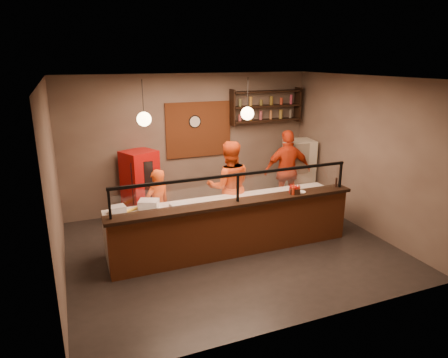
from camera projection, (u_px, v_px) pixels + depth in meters
name	position (u px, v px, depth m)	size (l,w,h in m)	color
floor	(231.00, 248.00, 7.74)	(6.00, 6.00, 0.00)	black
ceiling	(232.00, 78.00, 6.81)	(6.00, 6.00, 0.00)	#3C362E
wall_back	(191.00, 142.00, 9.50)	(6.00, 6.00, 0.00)	#736254
wall_left	(54.00, 187.00, 6.21)	(5.00, 5.00, 0.00)	#736254
wall_right	(363.00, 154.00, 8.34)	(5.00, 5.00, 0.00)	#736254
wall_front	(308.00, 217.00, 5.06)	(6.00, 6.00, 0.00)	#736254
brick_patch	(199.00, 130.00, 9.46)	(1.60, 0.04, 1.30)	brown
service_counter	(237.00, 230.00, 7.33)	(4.60, 0.25, 1.00)	brown
counter_ledge	(238.00, 203.00, 7.18)	(4.70, 0.37, 0.06)	black
worktop_cabinet	(227.00, 224.00, 7.80)	(4.60, 0.75, 0.85)	gray
worktop	(227.00, 202.00, 7.67)	(4.60, 0.75, 0.05)	silver
sneeze_guard	(238.00, 185.00, 7.08)	(4.50, 0.05, 0.52)	white
wall_shelving	(266.00, 106.00, 9.78)	(1.84, 0.28, 0.85)	black
wall_clock	(195.00, 122.00, 9.35)	(0.30, 0.30, 0.04)	black
pendant_left	(144.00, 119.00, 6.64)	(0.24, 0.24, 0.77)	black
pendant_right	(247.00, 113.00, 7.32)	(0.24, 0.24, 0.77)	black
cook_left	(158.00, 206.00, 7.79)	(0.55, 0.36, 1.50)	#D44713
cook_mid	(229.00, 187.00, 8.28)	(0.94, 0.73, 1.93)	#CC4313
cook_right	(287.00, 171.00, 9.44)	(1.14, 0.47, 1.94)	red
fridge	(298.00, 171.00, 10.04)	(0.66, 0.62, 1.59)	beige
red_cooler	(141.00, 185.00, 8.96)	(0.68, 0.62, 1.58)	#AF0D0B
pizza_dough	(224.00, 203.00, 7.53)	(0.52, 0.52, 0.01)	beige
prep_tub_a	(149.00, 205.00, 7.22)	(0.34, 0.27, 0.17)	silver
prep_tub_b	(118.00, 210.00, 7.03)	(0.26, 0.21, 0.13)	silver
prep_tub_c	(180.00, 208.00, 7.06)	(0.32, 0.26, 0.16)	silver
rolling_pin	(133.00, 209.00, 7.15)	(0.05, 0.05, 0.31)	yellow
condiment_caddy	(295.00, 191.00, 7.56)	(0.19, 0.14, 0.10)	black
pepper_mill	(336.00, 183.00, 7.93)	(0.04, 0.04, 0.19)	black
small_plate	(301.00, 192.00, 7.65)	(0.19, 0.19, 0.01)	silver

